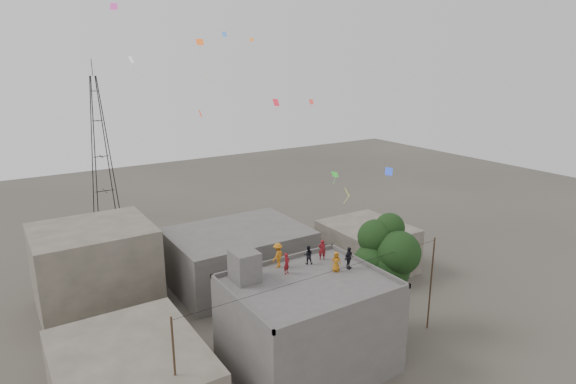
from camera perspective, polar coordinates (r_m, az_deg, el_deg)
name	(u,v)px	position (r m, az deg, el deg)	size (l,w,h in m)	color
ground	(307,366)	(34.39, 2.32, -19.94)	(140.00, 140.00, 0.00)	#403C35
main_building	(308,326)	(32.72, 2.38, -15.58)	(10.00, 8.00, 6.10)	#53504D
parapet	(308,281)	(31.19, 2.44, -10.53)	(10.00, 8.00, 0.30)	#53504D
stair_head_box	(245,266)	(31.35, -5.16, -8.72)	(1.60, 1.80, 2.00)	#53504D
neighbor_west	(131,381)	(31.11, -18.09, -20.55)	(8.00, 10.00, 4.00)	#575245
neighbor_north	(239,256)	(44.67, -5.88, -7.57)	(12.00, 9.00, 5.00)	#53504D
neighbor_northwest	(95,268)	(42.68, -21.87, -8.34)	(9.00, 8.00, 7.00)	#575245
neighbor_east	(367,247)	(48.03, 9.33, -6.40)	(7.00, 8.00, 4.40)	#575245
tree	(387,256)	(36.01, 11.63, -7.43)	(4.90, 4.60, 9.10)	black
utility_line	(326,322)	(31.71, 4.50, -15.07)	(20.12, 0.62, 7.40)	black
transmission_tower	(100,149)	(64.99, -21.34, 4.79)	(2.97, 2.97, 20.01)	black
person_red_adult	(322,250)	(34.49, 4.06, -6.83)	(0.55, 0.36, 1.50)	maroon
person_orange_child	(336,262)	(32.75, 5.72, -8.22)	(0.68, 0.45, 1.40)	#B16714
person_dark_child	(308,255)	(33.77, 2.40, -7.46)	(0.65, 0.51, 1.33)	black
person_dark_adult	(349,258)	(33.23, 7.21, -7.77)	(0.91, 0.38, 1.55)	black
person_orange_adult	(278,255)	(33.19, -1.21, -7.50)	(1.12, 0.64, 1.73)	#C06E15
person_red_child	(287,263)	(32.26, -0.15, -8.47)	(0.53, 0.35, 1.45)	maroon
kites	(272,111)	(34.55, -1.95, 9.57)	(17.88, 15.77, 12.83)	red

